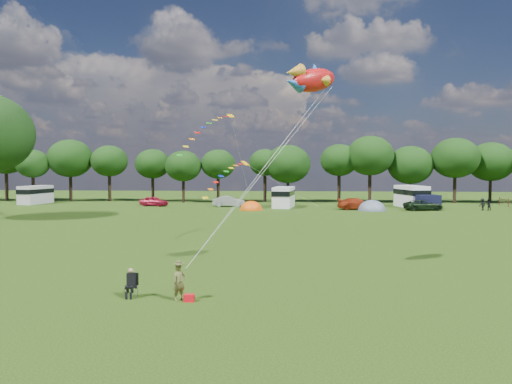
# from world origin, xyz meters

# --- Properties ---
(ground_plane) EXTENTS (180.00, 180.00, 0.00)m
(ground_plane) POSITION_xyz_m (0.00, 0.00, 0.00)
(ground_plane) COLOR black
(ground_plane) RESTS_ON ground
(tree_line) EXTENTS (102.98, 10.98, 10.27)m
(tree_line) POSITION_xyz_m (5.30, 54.99, 6.35)
(tree_line) COLOR black
(tree_line) RESTS_ON ground
(car_a) EXTENTS (4.43, 2.65, 1.38)m
(car_a) POSITION_xyz_m (-17.09, 46.36, 0.69)
(car_a) COLOR #A5152F
(car_a) RESTS_ON ground
(car_b) EXTENTS (4.28, 1.89, 1.47)m
(car_b) POSITION_xyz_m (-6.40, 45.91, 0.74)
(car_b) COLOR gray
(car_b) RESTS_ON ground
(car_c) EXTENTS (5.05, 2.31, 1.49)m
(car_c) POSITION_xyz_m (10.74, 42.48, 0.74)
(car_c) COLOR #9D2E11
(car_c) RESTS_ON ground
(car_d) EXTENTS (5.26, 3.14, 1.34)m
(car_d) POSITION_xyz_m (18.98, 41.94, 0.67)
(car_d) COLOR black
(car_d) RESTS_ON ground
(campervan_a) EXTENTS (3.23, 5.83, 2.71)m
(campervan_a) POSITION_xyz_m (-35.86, 49.32, 1.45)
(campervan_a) COLOR #B8B8BB
(campervan_a) RESTS_ON ground
(campervan_c) EXTENTS (3.15, 5.96, 2.79)m
(campervan_c) POSITION_xyz_m (1.19, 45.47, 1.50)
(campervan_c) COLOR white
(campervan_c) RESTS_ON ground
(campervan_d) EXTENTS (3.81, 6.46, 2.96)m
(campervan_d) POSITION_xyz_m (18.59, 46.66, 1.59)
(campervan_d) COLOR white
(campervan_d) RESTS_ON ground
(tent_orange) EXTENTS (2.98, 3.26, 2.33)m
(tent_orange) POSITION_xyz_m (-2.90, 40.90, 0.02)
(tent_orange) COLOR #EF540A
(tent_orange) RESTS_ON ground
(tent_greyblue) EXTENTS (3.59, 3.94, 2.67)m
(tent_greyblue) POSITION_xyz_m (12.39, 41.06, 0.02)
(tent_greyblue) COLOR slate
(tent_greyblue) RESTS_ON ground
(awning_navy) EXTENTS (3.49, 3.07, 1.89)m
(awning_navy) POSITION_xyz_m (19.81, 43.86, 0.94)
(awning_navy) COLOR black
(awning_navy) RESTS_ON ground
(kite_flyer) EXTENTS (0.66, 0.63, 1.51)m
(kite_flyer) POSITION_xyz_m (-2.48, -2.30, 0.76)
(kite_flyer) COLOR brown
(kite_flyer) RESTS_ON ground
(camp_chair) EXTENTS (0.62, 0.63, 1.25)m
(camp_chair) POSITION_xyz_m (-4.64, -1.90, 0.75)
(camp_chair) COLOR #99999E
(camp_chair) RESTS_ON ground
(kite_bag) EXTENTS (0.44, 0.31, 0.30)m
(kite_bag) POSITION_xyz_m (-2.04, -2.45, 0.15)
(kite_bag) COLOR red
(kite_bag) RESTS_ON ground
(fish_kite) EXTENTS (3.25, 2.90, 1.85)m
(fish_kite) POSITION_xyz_m (3.10, 3.69, 10.06)
(fish_kite) COLOR red
(fish_kite) RESTS_ON ground
(streamer_kite_b) EXTENTS (4.25, 4.64, 3.78)m
(streamer_kite_b) POSITION_xyz_m (-4.66, 19.43, 8.92)
(streamer_kite_b) COLOR #FFB106
(streamer_kite_b) RESTS_ON ground
(streamer_kite_c) EXTENTS (3.12, 5.01, 2.81)m
(streamer_kite_c) POSITION_xyz_m (-2.58, 15.86, 5.08)
(streamer_kite_c) COLOR #E6A60E
(streamer_kite_c) RESTS_ON ground
(walker_a) EXTENTS (0.73, 0.46, 1.48)m
(walker_a) POSITION_xyz_m (27.09, 42.19, 0.74)
(walker_a) COLOR black
(walker_a) RESTS_ON ground
(walker_b) EXTENTS (1.08, 0.85, 1.52)m
(walker_b) POSITION_xyz_m (26.42, 42.37, 0.76)
(walker_b) COLOR black
(walker_b) RESTS_ON ground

